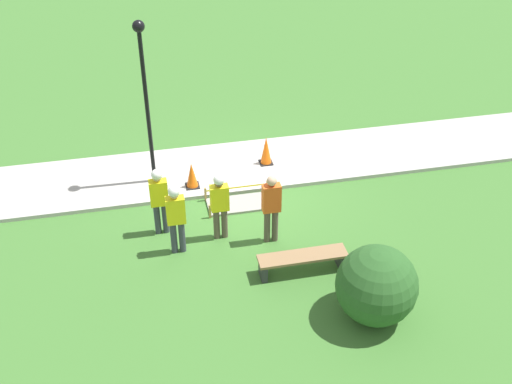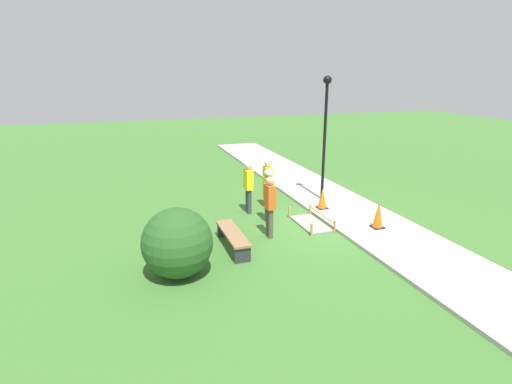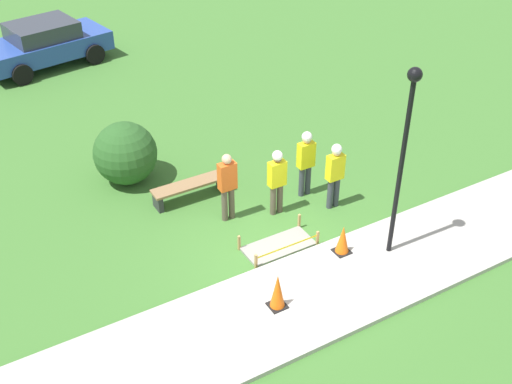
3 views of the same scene
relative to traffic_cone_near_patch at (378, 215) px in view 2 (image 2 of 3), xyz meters
name	(u,v)px [view 2 (image 2 of 3)]	position (x,y,z in m)	size (l,w,h in m)	color
ground_plane	(327,225)	(0.86, 1.15, -0.48)	(60.00, 60.00, 0.00)	#3D702D
sidewalk	(362,219)	(0.86, -0.05, -0.43)	(28.00, 2.41, 0.10)	#ADAAA3
wet_concrete_patch	(311,224)	(1.02, 1.60, -0.45)	(1.60, 0.77, 0.37)	gray
traffic_cone_near_patch	(378,215)	(0.00, 0.00, 0.00)	(0.34, 0.34, 0.78)	black
traffic_cone_far_patch	(322,198)	(2.05, 0.69, -0.05)	(0.34, 0.34, 0.67)	black
park_bench	(233,237)	(0.18, 4.25, -0.16)	(1.89, 0.44, 0.45)	#2D2D33
worker_supervisor	(248,182)	(2.65, 3.03, 0.54)	(0.40, 0.25, 1.72)	#383D47
worker_assistant	(268,179)	(2.95, 2.27, 0.51)	(0.40, 0.24, 1.69)	#383D47
worker_trainee	(268,191)	(1.67, 2.73, 0.49)	(0.40, 0.24, 1.67)	brown
bystander_in_orange_shirt	(270,203)	(0.59, 3.08, 0.49)	(0.40, 0.23, 1.71)	brown
lamppost_near	(325,121)	(2.95, 0.23, 2.33)	(0.28, 0.28, 4.18)	black
shrub_rounded_near	(177,243)	(-0.82, 5.78, 0.30)	(1.57, 1.57, 1.57)	#285623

